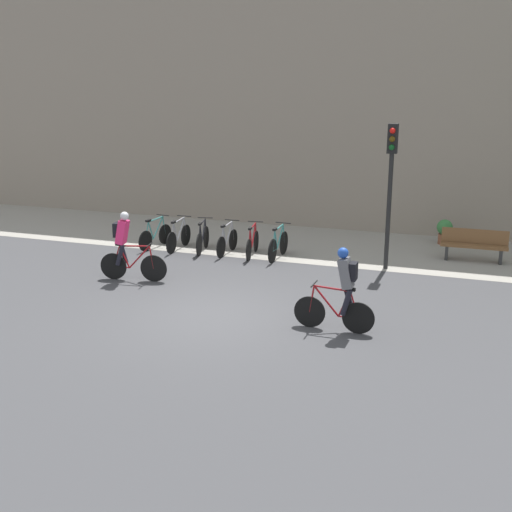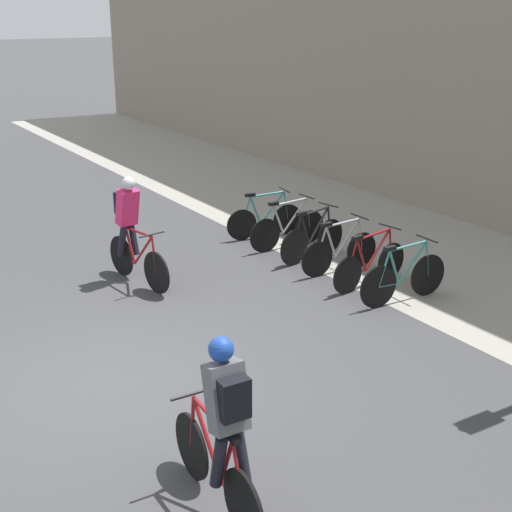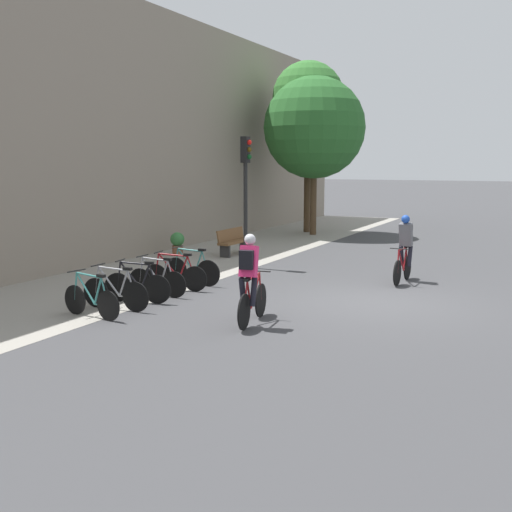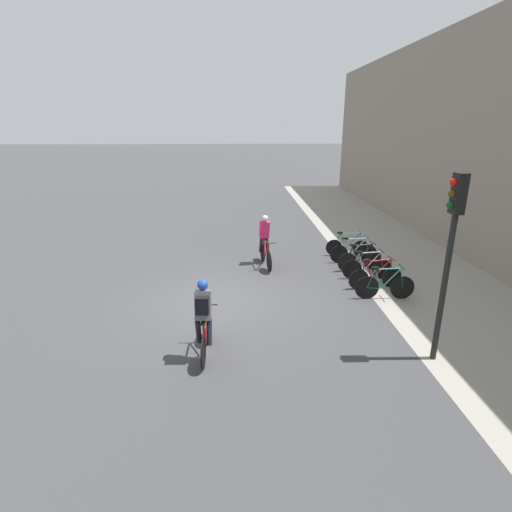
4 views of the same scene
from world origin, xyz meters
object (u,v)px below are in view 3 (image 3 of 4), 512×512
parked_bike_5 (192,269)px  potted_plant (177,242)px  parked_bike_0 (91,299)px  parked_bike_3 (157,280)px  cyclist_pink (250,277)px  traffic_light_pole (246,178)px  parked_bike_4 (175,275)px  parked_bike_2 (137,285)px  cyclist_grey (405,246)px  parked_bike_1 (116,292)px  bench (234,241)px

parked_bike_5 → potted_plant: 5.48m
parked_bike_0 → parked_bike_3: bearing=0.0°
cyclist_pink → parked_bike_3: (1.52, 3.18, -0.56)m
traffic_light_pole → potted_plant: size_ratio=4.97×
parked_bike_4 → potted_plant: size_ratio=2.15×
parked_bike_0 → parked_bike_4: bearing=-0.0°
traffic_light_pole → cyclist_pink: bearing=-152.9°
parked_bike_2 → traffic_light_pole: 5.87m
parked_bike_5 → traffic_light_pole: size_ratio=0.43×
potted_plant → parked_bike_5: bearing=-143.7°
cyclist_grey → parked_bike_1: 7.68m
potted_plant → traffic_light_pole: bearing=-112.5°
parked_bike_3 → parked_bike_5: size_ratio=0.95×
parked_bike_5 → parked_bike_0: bearing=-180.0°
parked_bike_1 → traffic_light_pole: (6.19, -0.04, 2.28)m
parked_bike_3 → parked_bike_4: parked_bike_3 is taller
cyclist_pink → parked_bike_2: cyclist_pink is taller
cyclist_pink → bench: cyclist_pink is taller
cyclist_grey → parked_bike_1: bearing=140.8°
cyclist_pink → parked_bike_4: size_ratio=1.06×
parked_bike_3 → potted_plant: 6.81m
parked_bike_1 → cyclist_grey: bearing=-39.2°
parked_bike_0 → parked_bike_3: size_ratio=1.00×
parked_bike_3 → parked_bike_5: (1.57, 0.00, 0.02)m
cyclist_grey → parked_bike_2: bearing=136.8°
potted_plant → parked_bike_0: bearing=-158.7°
parked_bike_1 → parked_bike_2: size_ratio=1.06×
parked_bike_0 → traffic_light_pole: bearing=-0.3°
cyclist_grey → parked_bike_1: size_ratio=1.05×
parked_bike_5 → bench: bearing=16.3°
parked_bike_1 → traffic_light_pole: 6.60m
cyclist_grey → parked_bike_0: size_ratio=1.11×
cyclist_pink → parked_bike_3: size_ratio=1.12×
parked_bike_2 → traffic_light_pole: (5.41, -0.04, 2.28)m
cyclist_pink → parked_bike_5: size_ratio=1.06×
parked_bike_0 → parked_bike_5: 3.92m
potted_plant → bench: bearing=-62.4°
traffic_light_pole → parked_bike_5: bearing=179.3°
bench → potted_plant: (-0.89, 1.70, -0.04)m
parked_bike_4 → potted_plant: parked_bike_4 is taller
parked_bike_2 → parked_bike_3: size_ratio=1.00×
parked_bike_2 → bench: size_ratio=0.88×
cyclist_pink → parked_bike_1: (-0.05, 3.18, -0.55)m
cyclist_pink → parked_bike_1: 3.23m
parked_bike_2 → parked_bike_4: size_ratio=0.95×
cyclist_grey → traffic_light_pole: size_ratio=0.46×
cyclist_pink → parked_bike_2: 3.31m
parked_bike_3 → parked_bike_4: (0.79, -0.00, 0.00)m
bench → parked_bike_0: bearing=-170.5°
parked_bike_2 → parked_bike_4: 1.57m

